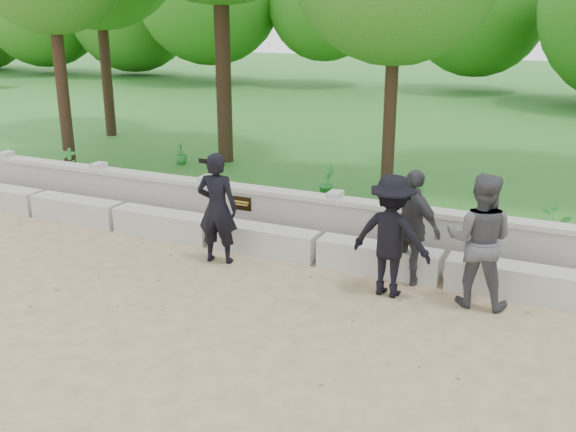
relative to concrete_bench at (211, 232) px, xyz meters
The scene contains 12 objects.
ground 1.91m from the concrete_bench, 90.00° to the right, with size 80.00×80.00×0.00m, color tan.
lawn 12.10m from the concrete_bench, 90.00° to the left, with size 40.00×22.00×0.25m, color #245D21.
concrete_bench is the anchor object (origin of this frame).
parapet_wall 0.74m from the concrete_bench, 89.99° to the left, with size 12.50×0.35×0.90m.
man_main 1.06m from the concrete_bench, 50.38° to the right, with size 0.72×0.65×1.79m.
visitor_left 4.61m from the concrete_bench, ahead, with size 0.93×0.74×1.86m.
visitor_mid 3.50m from the concrete_bench, 11.52° to the right, with size 1.18×0.74×1.75m.
visitor_right 3.60m from the concrete_bench, ahead, with size 1.08×0.85×1.72m.
shrub_a 5.33m from the concrete_bench, 158.67° to the left, with size 0.33×0.23×0.64m, color #2C8434.
shrub_b 2.91m from the concrete_bench, 68.49° to the left, with size 0.37×0.30×0.67m, color #2C8434.
shrub_c 5.67m from the concrete_bench, 14.33° to the left, with size 0.61×0.53×0.68m, color #2C8434.
shrub_d 5.23m from the concrete_bench, 129.60° to the left, with size 0.31×0.28×0.55m, color #2C8434.
Camera 1 is at (5.61, -7.01, 3.86)m, focal length 40.00 mm.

